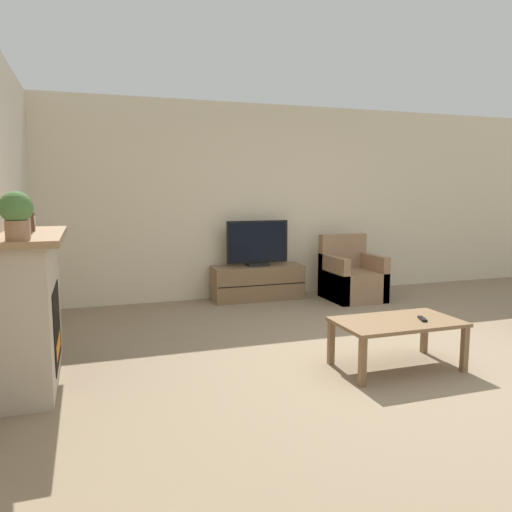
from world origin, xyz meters
name	(u,v)px	position (x,y,z in m)	size (l,w,h in m)	color
ground_plane	(396,358)	(0.00, 0.00, 0.00)	(24.00, 24.00, 0.00)	#89755B
wall_back	(276,201)	(0.00, 3.02, 1.35)	(12.00, 0.06, 2.70)	beige
fireplace	(30,306)	(-3.05, 0.51, 0.60)	(0.49, 1.48, 1.18)	#B7A893
mantel_vase_left	(20,219)	(-3.03, 0.07, 1.31)	(0.13, 0.13, 0.28)	beige
mantel_vase_centre_left	(26,221)	(-3.03, 0.40, 1.28)	(0.08, 0.08, 0.21)	#512D23
mantel_clock	(30,222)	(-3.03, 0.66, 1.26)	(0.08, 0.11, 0.15)	brown
potted_plant	(16,213)	(-3.03, -0.12, 1.36)	(0.21, 0.21, 0.32)	#936B4C
tv_stand	(257,283)	(-0.38, 2.74, 0.24)	(1.26, 0.42, 0.47)	brown
tv	(258,245)	(-0.38, 2.74, 0.76)	(0.88, 0.18, 0.63)	black
armchair	(351,278)	(0.87, 2.35, 0.29)	(0.70, 0.76, 0.89)	#937051
coffee_table	(397,326)	(-0.14, -0.20, 0.37)	(1.05, 0.60, 0.42)	brown
remote	(422,319)	(0.06, -0.27, 0.43)	(0.09, 0.15, 0.02)	black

